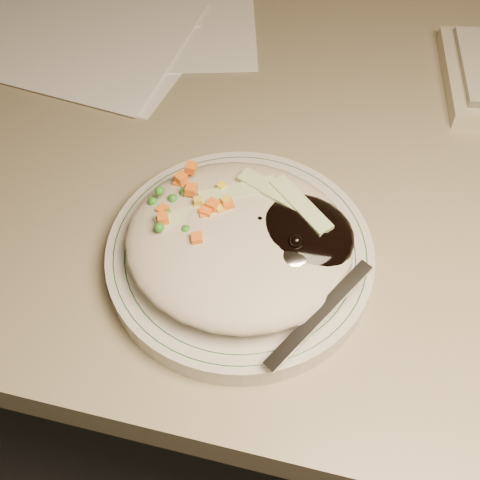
# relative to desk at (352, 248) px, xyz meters

# --- Properties ---
(desk) EXTENTS (1.40, 0.70, 0.74)m
(desk) POSITION_rel_desk_xyz_m (0.00, 0.00, 0.00)
(desk) COLOR gray
(desk) RESTS_ON ground
(plate) EXTENTS (0.23, 0.23, 0.02)m
(plate) POSITION_rel_desk_xyz_m (-0.10, -0.19, 0.21)
(plate) COLOR beige
(plate) RESTS_ON desk
(plate_rim) EXTENTS (0.22, 0.22, 0.00)m
(plate_rim) POSITION_rel_desk_xyz_m (-0.10, -0.19, 0.22)
(plate_rim) COLOR #144723
(plate_rim) RESTS_ON plate
(meal) EXTENTS (0.21, 0.19, 0.05)m
(meal) POSITION_rel_desk_xyz_m (-0.10, -0.19, 0.24)
(meal) COLOR #B9AF96
(meal) RESTS_ON plate
(papers) EXTENTS (0.44, 0.36, 0.00)m
(papers) POSITION_rel_desk_xyz_m (-0.37, 0.12, 0.20)
(papers) COLOR white
(papers) RESTS_ON desk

